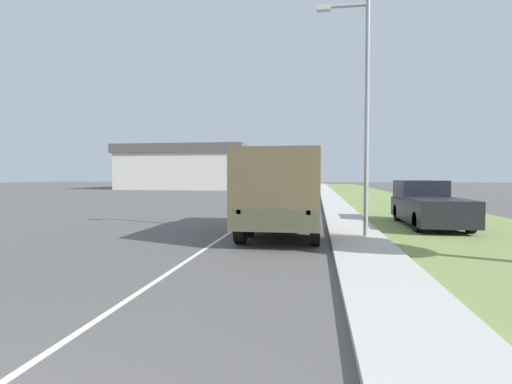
% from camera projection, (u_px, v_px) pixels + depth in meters
% --- Properties ---
extents(ground_plane, '(180.00, 180.00, 0.00)m').
position_uv_depth(ground_plane, '(286.00, 196.00, 41.72)').
color(ground_plane, '#565451').
extents(lane_centre_stripe, '(0.12, 120.00, 0.00)m').
position_uv_depth(lane_centre_stripe, '(286.00, 196.00, 41.72)').
color(lane_centre_stripe, silver).
rests_on(lane_centre_stripe, ground).
extents(sidewalk_right, '(1.80, 120.00, 0.12)m').
position_uv_depth(sidewalk_right, '(329.00, 195.00, 41.05)').
color(sidewalk_right, beige).
rests_on(sidewalk_right, ground).
extents(grass_strip_right, '(7.00, 120.00, 0.02)m').
position_uv_depth(grass_strip_right, '(373.00, 196.00, 40.39)').
color(grass_strip_right, olive).
rests_on(grass_strip_right, ground).
extents(military_truck, '(2.56, 6.81, 2.91)m').
position_uv_depth(military_truck, '(283.00, 188.00, 14.16)').
color(military_truck, '#606647').
rests_on(military_truck, ground).
extents(car_nearest_ahead, '(1.70, 4.20, 1.60)m').
position_uv_depth(car_nearest_ahead, '(294.00, 198.00, 24.62)').
color(car_nearest_ahead, navy).
rests_on(car_nearest_ahead, ground).
extents(car_second_ahead, '(1.72, 4.43, 1.53)m').
position_uv_depth(car_second_ahead, '(298.00, 190.00, 38.74)').
color(car_second_ahead, black).
rests_on(car_second_ahead, ground).
extents(car_third_ahead, '(1.71, 3.92, 1.40)m').
position_uv_depth(car_third_ahead, '(279.00, 187.00, 49.52)').
color(car_third_ahead, maroon).
rests_on(car_third_ahead, ground).
extents(pickup_truck, '(2.07, 5.59, 1.87)m').
position_uv_depth(pickup_truck, '(428.00, 205.00, 16.66)').
color(pickup_truck, black).
rests_on(pickup_truck, grass_strip_right).
extents(lamp_post, '(1.69, 0.24, 7.59)m').
position_uv_depth(lamp_post, '(361.00, 98.00, 12.87)').
color(lamp_post, gray).
rests_on(lamp_post, sidewalk_right).
extents(building_distant, '(19.96, 14.36, 6.81)m').
position_uv_depth(building_distant, '(189.00, 167.00, 64.26)').
color(building_distant, beige).
rests_on(building_distant, ground).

